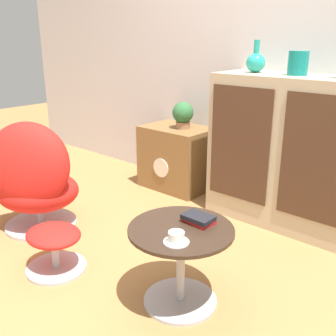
{
  "coord_description": "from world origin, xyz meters",
  "views": [
    {
      "loc": [
        1.49,
        -1.26,
        1.36
      ],
      "look_at": [
        -0.09,
        0.54,
        0.55
      ],
      "focal_mm": 42.0,
      "sensor_mm": 36.0,
      "label": 1
    }
  ],
  "objects_px": {
    "coffee_table": "(181,258)",
    "vase_leftmost": "(256,62)",
    "egg_chair": "(33,180)",
    "book_stack": "(198,219)",
    "sideboard": "(289,152)",
    "tv_console": "(177,158)",
    "teacup": "(176,238)",
    "vase_inner_left": "(298,63)",
    "potted_plant": "(183,114)",
    "ottoman": "(54,242)"
  },
  "relations": [
    {
      "from": "egg_chair",
      "to": "potted_plant",
      "type": "xyz_separation_m",
      "value": [
        0.28,
        1.33,
        0.32
      ]
    },
    {
      "from": "vase_inner_left",
      "to": "book_stack",
      "type": "bearing_deg",
      "value": -87.02
    },
    {
      "from": "vase_leftmost",
      "to": "vase_inner_left",
      "type": "distance_m",
      "value": 0.32
    },
    {
      "from": "egg_chair",
      "to": "vase_leftmost",
      "type": "distance_m",
      "value": 1.82
    },
    {
      "from": "tv_console",
      "to": "book_stack",
      "type": "xyz_separation_m",
      "value": [
        1.14,
        -1.19,
        0.18
      ]
    },
    {
      "from": "sideboard",
      "to": "teacup",
      "type": "height_order",
      "value": "sideboard"
    },
    {
      "from": "ottoman",
      "to": "potted_plant",
      "type": "bearing_deg",
      "value": 100.12
    },
    {
      "from": "sideboard",
      "to": "ottoman",
      "type": "relative_size",
      "value": 3.17
    },
    {
      "from": "tv_console",
      "to": "teacup",
      "type": "height_order",
      "value": "tv_console"
    },
    {
      "from": "tv_console",
      "to": "book_stack",
      "type": "distance_m",
      "value": 1.66
    },
    {
      "from": "ottoman",
      "to": "coffee_table",
      "type": "bearing_deg",
      "value": 18.62
    },
    {
      "from": "egg_chair",
      "to": "tv_console",
      "type": "bearing_deg",
      "value": 80.83
    },
    {
      "from": "sideboard",
      "to": "egg_chair",
      "type": "height_order",
      "value": "sideboard"
    },
    {
      "from": "coffee_table",
      "to": "vase_leftmost",
      "type": "distance_m",
      "value": 1.61
    },
    {
      "from": "vase_leftmost",
      "to": "book_stack",
      "type": "distance_m",
      "value": 1.43
    },
    {
      "from": "egg_chair",
      "to": "teacup",
      "type": "distance_m",
      "value": 1.41
    },
    {
      "from": "vase_inner_left",
      "to": "ottoman",
      "type": "bearing_deg",
      "value": -115.55
    },
    {
      "from": "tv_console",
      "to": "coffee_table",
      "type": "bearing_deg",
      "value": -49.22
    },
    {
      "from": "coffee_table",
      "to": "teacup",
      "type": "xyz_separation_m",
      "value": [
        0.08,
        -0.13,
        0.19
      ]
    },
    {
      "from": "ottoman",
      "to": "vase_inner_left",
      "type": "bearing_deg",
      "value": 64.45
    },
    {
      "from": "egg_chair",
      "to": "ottoman",
      "type": "xyz_separation_m",
      "value": [
        0.56,
        -0.22,
        -0.2
      ]
    },
    {
      "from": "sideboard",
      "to": "egg_chair",
      "type": "relative_size",
      "value": 1.38
    },
    {
      "from": "vase_inner_left",
      "to": "sideboard",
      "type": "bearing_deg",
      "value": -31.87
    },
    {
      "from": "egg_chair",
      "to": "coffee_table",
      "type": "xyz_separation_m",
      "value": [
        1.33,
        0.04,
        -0.11
      ]
    },
    {
      "from": "book_stack",
      "to": "potted_plant",
      "type": "bearing_deg",
      "value": 132.13
    },
    {
      "from": "tv_console",
      "to": "vase_leftmost",
      "type": "xyz_separation_m",
      "value": [
        0.76,
        -0.01,
        0.89
      ]
    },
    {
      "from": "vase_inner_left",
      "to": "potted_plant",
      "type": "relative_size",
      "value": 0.69
    },
    {
      "from": "vase_leftmost",
      "to": "potted_plant",
      "type": "height_order",
      "value": "vase_leftmost"
    },
    {
      "from": "ottoman",
      "to": "vase_inner_left",
      "type": "distance_m",
      "value": 1.98
    },
    {
      "from": "coffee_table",
      "to": "book_stack",
      "type": "xyz_separation_m",
      "value": [
        0.03,
        0.11,
        0.19
      ]
    },
    {
      "from": "egg_chair",
      "to": "vase_leftmost",
      "type": "relative_size",
      "value": 3.62
    },
    {
      "from": "egg_chair",
      "to": "book_stack",
      "type": "bearing_deg",
      "value": 6.14
    },
    {
      "from": "tv_console",
      "to": "coffee_table",
      "type": "distance_m",
      "value": 1.71
    },
    {
      "from": "egg_chair",
      "to": "potted_plant",
      "type": "height_order",
      "value": "egg_chair"
    },
    {
      "from": "teacup",
      "to": "sideboard",
      "type": "bearing_deg",
      "value": 94.18
    },
    {
      "from": "teacup",
      "to": "coffee_table",
      "type": "bearing_deg",
      "value": 120.83
    },
    {
      "from": "teacup",
      "to": "book_stack",
      "type": "bearing_deg",
      "value": 101.57
    },
    {
      "from": "coffee_table",
      "to": "book_stack",
      "type": "distance_m",
      "value": 0.22
    },
    {
      "from": "sideboard",
      "to": "egg_chair",
      "type": "xyz_separation_m",
      "value": [
        -1.3,
        -1.32,
        -0.17
      ]
    },
    {
      "from": "tv_console",
      "to": "teacup",
      "type": "bearing_deg",
      "value": -50.02
    },
    {
      "from": "coffee_table",
      "to": "book_stack",
      "type": "height_order",
      "value": "book_stack"
    },
    {
      "from": "vase_inner_left",
      "to": "potted_plant",
      "type": "xyz_separation_m",
      "value": [
        -1.01,
        0.01,
        -0.48
      ]
    },
    {
      "from": "tv_console",
      "to": "teacup",
      "type": "relative_size",
      "value": 5.04
    },
    {
      "from": "ottoman",
      "to": "potted_plant",
      "type": "xyz_separation_m",
      "value": [
        -0.28,
        1.55,
        0.52
      ]
    },
    {
      "from": "ottoman",
      "to": "vase_inner_left",
      "type": "height_order",
      "value": "vase_inner_left"
    },
    {
      "from": "vase_inner_left",
      "to": "potted_plant",
      "type": "distance_m",
      "value": 1.12
    },
    {
      "from": "teacup",
      "to": "book_stack",
      "type": "height_order",
      "value": "teacup"
    },
    {
      "from": "egg_chair",
      "to": "ottoman",
      "type": "relative_size",
      "value": 2.3
    },
    {
      "from": "sideboard",
      "to": "vase_inner_left",
      "type": "relative_size",
      "value": 7.08
    },
    {
      "from": "potted_plant",
      "to": "vase_leftmost",
      "type": "bearing_deg",
      "value": -0.99
    }
  ]
}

